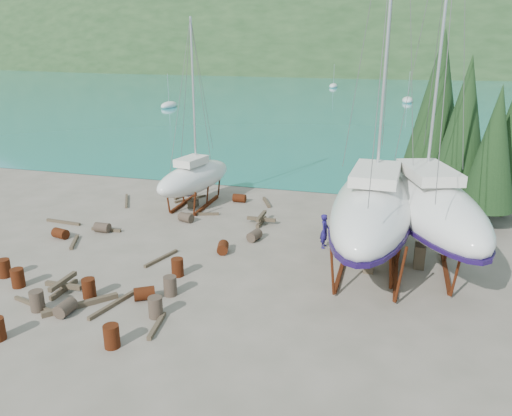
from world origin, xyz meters
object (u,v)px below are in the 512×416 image
(large_sailboat_near, at_px, (374,205))
(worker, at_px, (325,231))
(large_sailboat_far, at_px, (425,202))
(small_sailboat_shore, at_px, (194,177))

(large_sailboat_near, relative_size, worker, 10.53)
(large_sailboat_far, distance_m, small_sailboat_shore, 15.59)
(large_sailboat_near, distance_m, worker, 3.84)
(large_sailboat_near, distance_m, small_sailboat_shore, 13.94)
(large_sailboat_near, xyz_separation_m, small_sailboat_shore, (-12.14, 6.75, -1.20))
(small_sailboat_shore, bearing_deg, worker, -15.79)
(small_sailboat_shore, relative_size, worker, 6.44)
(large_sailboat_near, relative_size, small_sailboat_shore, 1.64)
(small_sailboat_shore, bearing_deg, large_sailboat_far, -9.60)
(large_sailboat_far, relative_size, worker, 10.31)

